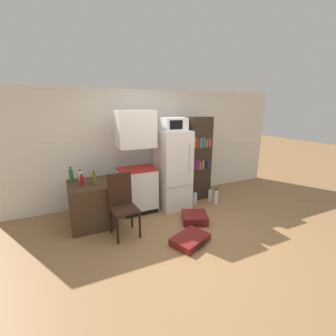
# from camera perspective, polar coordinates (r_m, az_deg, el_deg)

# --- Properties ---
(ground_plane) EXTENTS (24.00, 24.00, 0.00)m
(ground_plane) POSITION_cam_1_polar(r_m,az_deg,el_deg) (3.79, 6.13, -17.44)
(ground_plane) COLOR olive
(wall_back) EXTENTS (6.40, 0.10, 2.40)m
(wall_back) POSITION_cam_1_polar(r_m,az_deg,el_deg) (5.14, -3.09, 5.81)
(wall_back) COLOR white
(wall_back) RESTS_ON ground_plane
(side_table) EXTENTS (0.74, 0.79, 0.76)m
(side_table) POSITION_cam_1_polar(r_m,az_deg,el_deg) (4.26, -18.77, -8.55)
(side_table) COLOR #422D1E
(side_table) RESTS_ON ground_plane
(kitchen_hutch) EXTENTS (0.71, 0.51, 1.99)m
(kitchen_hutch) POSITION_cam_1_polar(r_m,az_deg,el_deg) (4.39, -7.87, 0.28)
(kitchen_hutch) COLOR white
(kitchen_hutch) RESTS_ON ground_plane
(refrigerator) EXTENTS (0.60, 0.68, 1.60)m
(refrigerator) POSITION_cam_1_polar(r_m,az_deg,el_deg) (4.61, 1.24, -0.39)
(refrigerator) COLOR silver
(refrigerator) RESTS_ON ground_plane
(microwave) EXTENTS (0.46, 0.44, 0.24)m
(microwave) POSITION_cam_1_polar(r_m,az_deg,el_deg) (4.45, 1.31, 11.12)
(microwave) COLOR silver
(microwave) RESTS_ON refrigerator
(bookshelf) EXTENTS (0.53, 0.32, 1.84)m
(bookshelf) POSITION_cam_1_polar(r_m,az_deg,el_deg) (5.07, 7.63, 2.32)
(bookshelf) COLOR #2D2319
(bookshelf) RESTS_ON ground_plane
(bottle_green_tall) EXTENTS (0.07, 0.07, 0.28)m
(bottle_green_tall) POSITION_cam_1_polar(r_m,az_deg,el_deg) (4.29, -23.39, -1.80)
(bottle_green_tall) COLOR #1E6028
(bottle_green_tall) RESTS_ON side_table
(bottle_milk_white) EXTENTS (0.08, 0.08, 0.18)m
(bottle_milk_white) POSITION_cam_1_polar(r_m,az_deg,el_deg) (4.39, -21.37, -1.78)
(bottle_milk_white) COLOR white
(bottle_milk_white) RESTS_ON side_table
(bottle_ketchup_red) EXTENTS (0.07, 0.07, 0.19)m
(bottle_ketchup_red) POSITION_cam_1_polar(r_m,az_deg,el_deg) (4.07, -21.03, -2.95)
(bottle_ketchup_red) COLOR #AD1914
(bottle_ketchup_red) RESTS_ON side_table
(bottle_olive_oil) EXTENTS (0.06, 0.06, 0.24)m
(bottle_olive_oil) POSITION_cam_1_polar(r_m,az_deg,el_deg) (3.99, -18.22, -2.71)
(bottle_olive_oil) COLOR #566619
(bottle_olive_oil) RESTS_ON side_table
(chair) EXTENTS (0.43, 0.43, 1.02)m
(chair) POSITION_cam_1_polar(r_m,az_deg,el_deg) (3.74, -11.61, -7.93)
(chair) COLOR black
(chair) RESTS_ON ground_plane
(suitcase_large_flat) EXTENTS (0.58, 0.57, 0.15)m
(suitcase_large_flat) POSITION_cam_1_polar(r_m,az_deg,el_deg) (4.25, 6.78, -12.41)
(suitcase_large_flat) COLOR maroon
(suitcase_large_flat) RESTS_ON ground_plane
(suitcase_small_flat) EXTENTS (0.67, 0.58, 0.11)m
(suitcase_small_flat) POSITION_cam_1_polar(r_m,az_deg,el_deg) (3.66, 5.64, -17.65)
(suitcase_small_flat) COLOR maroon
(suitcase_small_flat) RESTS_ON ground_plane
(water_bottle_front) EXTENTS (0.09, 0.09, 0.31)m
(water_bottle_front) POSITION_cam_1_polar(r_m,az_deg,el_deg) (5.16, 10.61, -6.76)
(water_bottle_front) COLOR silver
(water_bottle_front) RESTS_ON ground_plane
(water_bottle_middle) EXTENTS (0.09, 0.09, 0.34)m
(water_bottle_middle) POSITION_cam_1_polar(r_m,az_deg,el_deg) (5.03, 12.08, -7.25)
(water_bottle_middle) COLOR silver
(water_bottle_middle) RESTS_ON ground_plane
(water_bottle_back) EXTENTS (0.10, 0.10, 0.29)m
(water_bottle_back) POSITION_cam_1_polar(r_m,az_deg,el_deg) (4.98, 6.81, -7.54)
(water_bottle_back) COLOR silver
(water_bottle_back) RESTS_ON ground_plane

